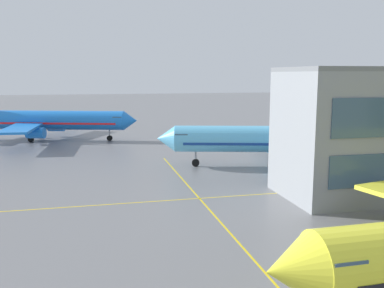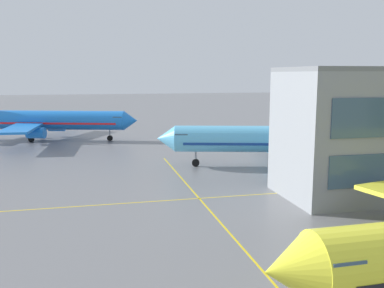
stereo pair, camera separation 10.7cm
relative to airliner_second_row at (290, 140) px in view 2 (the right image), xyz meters
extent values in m
cone|color=yellow|center=(-19.16, -39.64, -0.06)|extent=(2.65, 3.75, 3.71)
cube|color=#385166|center=(-16.87, -39.61, 0.49)|extent=(1.85, 3.51, 0.70)
cylinder|color=#5BB7E5|center=(-0.53, 0.14, 0.07)|extent=(32.89, 12.23, 3.92)
cone|color=#5BB7E5|center=(-17.77, 4.71, 0.07)|extent=(3.57, 4.40, 3.84)
cube|color=#5BB7E5|center=(2.71, 8.35, -0.55)|extent=(6.12, 15.71, 0.41)
cube|color=#5BB7E5|center=(-1.78, -8.59, -0.55)|extent=(11.76, 16.22, 0.41)
cylinder|color=#5BB7E5|center=(0.64, 5.38, -1.89)|extent=(3.94, 2.99, 2.16)
cylinder|color=#5BB7E5|center=(-2.11, -4.99, -1.89)|extent=(3.94, 2.99, 2.16)
cube|color=#385166|center=(-15.48, 4.10, 0.64)|extent=(2.72, 3.96, 0.72)
cube|color=navy|center=(-0.53, 0.14, -0.42)|extent=(30.35, 11.60, 0.37)
cylinder|color=#99999E|center=(-13.49, 3.57, -2.45)|extent=(0.29, 0.29, 1.70)
cylinder|color=black|center=(-13.49, 3.57, -3.59)|extent=(1.21, 0.74, 1.13)
cylinder|color=#99999E|center=(2.15, 2.20, -2.45)|extent=(0.29, 0.29, 1.70)
cylinder|color=black|center=(2.15, 2.20, -3.59)|extent=(1.21, 0.74, 1.13)
cylinder|color=#99999E|center=(0.77, -2.98, -2.45)|extent=(0.29, 0.29, 1.70)
cylinder|color=black|center=(0.77, -2.98, -3.59)|extent=(1.21, 0.74, 1.13)
cylinder|color=blue|center=(-37.94, 36.10, 0.12)|extent=(33.08, 13.52, 3.96)
cone|color=blue|center=(-20.68, 30.84, 0.12)|extent=(3.73, 4.51, 3.88)
cube|color=blue|center=(-41.52, 27.92, -0.50)|extent=(6.75, 16.05, 0.42)
cube|color=blue|center=(-36.35, 44.88, -0.50)|extent=(12.32, 16.31, 0.42)
cylinder|color=blue|center=(-39.32, 30.85, -1.86)|extent=(4.03, 3.13, 2.19)
cylinder|color=blue|center=(-36.16, 41.22, -1.86)|extent=(4.03, 3.13, 2.19)
cube|color=#385166|center=(-22.97, 31.54, 0.70)|extent=(2.86, 4.03, 0.73)
cube|color=red|center=(-37.94, 36.10, -0.37)|extent=(30.54, 12.78, 0.38)
cylinder|color=#99999E|center=(-24.97, 32.14, -2.43)|extent=(0.29, 0.29, 1.72)
cylinder|color=black|center=(-24.97, 32.14, -3.58)|extent=(1.23, 0.78, 1.15)
cylinder|color=#99999E|center=(-40.72, 34.11, -2.43)|extent=(0.29, 0.29, 1.72)
cylinder|color=black|center=(-40.72, 34.11, -3.58)|extent=(1.23, 0.78, 1.15)
cylinder|color=#99999E|center=(-39.14, 39.30, -2.43)|extent=(0.29, 0.29, 1.72)
cylinder|color=black|center=(-39.14, 39.30, -3.58)|extent=(1.23, 0.78, 1.15)
cube|color=yellow|center=(-17.09, -12.99, -4.15)|extent=(151.32, 0.20, 0.01)
cube|color=yellow|center=(-17.09, -32.94, -4.15)|extent=(0.20, 87.79, 0.01)
camera|label=1|loc=(-28.55, -58.23, 9.58)|focal=40.38mm
camera|label=2|loc=(-28.45, -58.25, 9.58)|focal=40.38mm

